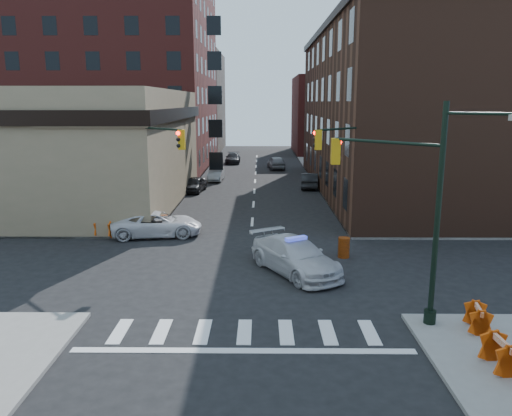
{
  "coord_description": "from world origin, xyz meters",
  "views": [
    {
      "loc": [
        0.57,
        -23.42,
        8.13
      ],
      "look_at": [
        0.31,
        4.3,
        2.2
      ],
      "focal_mm": 35.0,
      "sensor_mm": 36.0,
      "label": 1
    }
  ],
  "objects_px": {
    "barrel_road": "(344,247)",
    "barrel_bank": "(166,223)",
    "parked_car_wfar": "(216,174)",
    "barricade_se_a": "(478,318)",
    "parked_car_wnear": "(194,184)",
    "parked_car_enear": "(309,180)",
    "barricade_nw_a": "(114,226)",
    "pedestrian_a": "(122,219)",
    "pickup": "(157,224)",
    "police_car": "(295,256)",
    "pedestrian_b": "(91,220)"
  },
  "relations": [
    {
      "from": "parked_car_wfar",
      "to": "barrel_road",
      "type": "distance_m",
      "value": 27.73
    },
    {
      "from": "parked_car_enear",
      "to": "barrel_bank",
      "type": "xyz_separation_m",
      "value": [
        -10.75,
        -16.4,
        -0.22
      ]
    },
    {
      "from": "barrel_bank",
      "to": "parked_car_wfar",
      "type": "bearing_deg",
      "value": 86.12
    },
    {
      "from": "barrel_road",
      "to": "barrel_bank",
      "type": "relative_size",
      "value": 1.07
    },
    {
      "from": "barrel_road",
      "to": "barricade_se_a",
      "type": "bearing_deg",
      "value": -69.76
    },
    {
      "from": "parked_car_enear",
      "to": "parked_car_wfar",
      "type": "bearing_deg",
      "value": -20.24
    },
    {
      "from": "pickup",
      "to": "parked_car_enear",
      "type": "bearing_deg",
      "value": -41.44
    },
    {
      "from": "pickup",
      "to": "parked_car_enear",
      "type": "xyz_separation_m",
      "value": [
        11.05,
        17.6,
        -0.03
      ]
    },
    {
      "from": "parked_car_enear",
      "to": "barrel_bank",
      "type": "distance_m",
      "value": 19.61
    },
    {
      "from": "police_car",
      "to": "barrel_bank",
      "type": "bearing_deg",
      "value": 104.81
    },
    {
      "from": "police_car",
      "to": "pedestrian_b",
      "type": "relative_size",
      "value": 3.2
    },
    {
      "from": "barricade_nw_a",
      "to": "barricade_se_a",
      "type": "bearing_deg",
      "value": -32.03
    },
    {
      "from": "parked_car_wnear",
      "to": "pedestrian_a",
      "type": "xyz_separation_m",
      "value": [
        -2.45,
        -15.29,
        0.35
      ]
    },
    {
      "from": "barricade_se_a",
      "to": "pickup",
      "type": "bearing_deg",
      "value": 57.61
    },
    {
      "from": "pickup",
      "to": "barricade_se_a",
      "type": "height_order",
      "value": "pickup"
    },
    {
      "from": "parked_car_enear",
      "to": "barricade_se_a",
      "type": "distance_m",
      "value": 30.9
    },
    {
      "from": "barricade_se_a",
      "to": "barricade_nw_a",
      "type": "bearing_deg",
      "value": 62.36
    },
    {
      "from": "police_car",
      "to": "parked_car_enear",
      "type": "xyz_separation_m",
      "value": [
        3.0,
        24.27,
        -0.11
      ]
    },
    {
      "from": "parked_car_enear",
      "to": "police_car",
      "type": "bearing_deg",
      "value": 87.83
    },
    {
      "from": "parked_car_wnear",
      "to": "barrel_bank",
      "type": "xyz_separation_m",
      "value": [
        0.0,
        -14.16,
        -0.17
      ]
    },
    {
      "from": "parked_car_wnear",
      "to": "pedestrian_b",
      "type": "height_order",
      "value": "pedestrian_b"
    },
    {
      "from": "barrel_road",
      "to": "barricade_se_a",
      "type": "distance_m",
      "value": 9.52
    },
    {
      "from": "parked_car_enear",
      "to": "parked_car_wnear",
      "type": "bearing_deg",
      "value": 16.65
    },
    {
      "from": "barrel_road",
      "to": "police_car",
      "type": "bearing_deg",
      "value": -138.35
    },
    {
      "from": "police_car",
      "to": "pedestrian_b",
      "type": "height_order",
      "value": "pedestrian_b"
    },
    {
      "from": "police_car",
      "to": "parked_car_wnear",
      "type": "relative_size",
      "value": 1.43
    },
    {
      "from": "police_car",
      "to": "pickup",
      "type": "height_order",
      "value": "police_car"
    },
    {
      "from": "barrel_bank",
      "to": "pedestrian_b",
      "type": "bearing_deg",
      "value": -160.68
    },
    {
      "from": "parked_car_wfar",
      "to": "parked_car_enear",
      "type": "bearing_deg",
      "value": -22.75
    },
    {
      "from": "barrel_road",
      "to": "pedestrian_a",
      "type": "bearing_deg",
      "value": 161.69
    },
    {
      "from": "police_car",
      "to": "parked_car_wnear",
      "type": "distance_m",
      "value": 23.35
    },
    {
      "from": "parked_car_wnear",
      "to": "barricade_nw_a",
      "type": "bearing_deg",
      "value": -93.61
    },
    {
      "from": "pedestrian_a",
      "to": "pedestrian_b",
      "type": "xyz_separation_m",
      "value": [
        -1.78,
        -0.35,
        0.02
      ]
    },
    {
      "from": "barrel_bank",
      "to": "pedestrian_a",
      "type": "bearing_deg",
      "value": -155.22
    },
    {
      "from": "pedestrian_a",
      "to": "barricade_se_a",
      "type": "relative_size",
      "value": 1.46
    },
    {
      "from": "parked_car_enear",
      "to": "barricade_nw_a",
      "type": "height_order",
      "value": "parked_car_enear"
    },
    {
      "from": "parked_car_enear",
      "to": "barricade_nw_a",
      "type": "xyz_separation_m",
      "value": [
        -13.7,
        -17.54,
        -0.14
      ]
    },
    {
      "from": "police_car",
      "to": "barricade_nw_a",
      "type": "xyz_separation_m",
      "value": [
        -10.7,
        6.72,
        -0.25
      ]
    },
    {
      "from": "parked_car_wfar",
      "to": "barricade_se_a",
      "type": "bearing_deg",
      "value": -68.21
    },
    {
      "from": "pickup",
      "to": "barricade_se_a",
      "type": "relative_size",
      "value": 4.55
    },
    {
      "from": "parked_car_wfar",
      "to": "parked_car_enear",
      "type": "distance_m",
      "value": 10.32
    },
    {
      "from": "pickup",
      "to": "barricade_se_a",
      "type": "distance_m",
      "value": 19.28
    },
    {
      "from": "parked_car_wfar",
      "to": "pickup",
      "type": "bearing_deg",
      "value": -92.08
    },
    {
      "from": "barrel_road",
      "to": "parked_car_enear",
      "type": "bearing_deg",
      "value": 89.34
    },
    {
      "from": "pedestrian_a",
      "to": "barricade_se_a",
      "type": "height_order",
      "value": "pedestrian_a"
    },
    {
      "from": "barrel_road",
      "to": "barrel_bank",
      "type": "xyz_separation_m",
      "value": [
        -10.5,
        5.42,
        -0.03
      ]
    },
    {
      "from": "parked_car_wnear",
      "to": "barrel_road",
      "type": "distance_m",
      "value": 22.22
    },
    {
      "from": "pedestrian_a",
      "to": "pedestrian_b",
      "type": "height_order",
      "value": "pedestrian_b"
    },
    {
      "from": "pedestrian_b",
      "to": "police_car",
      "type": "bearing_deg",
      "value": -16.36
    },
    {
      "from": "barricade_nw_a",
      "to": "parked_car_wfar",
      "type": "bearing_deg",
      "value": 85.0
    }
  ]
}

